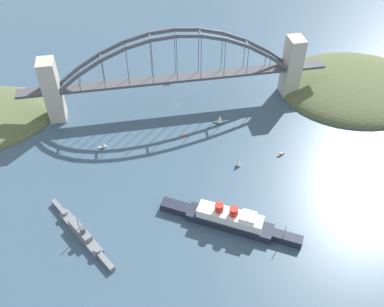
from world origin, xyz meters
The scene contains 11 objects.
ground_plane centered at (0.00, 0.00, 0.00)m, with size 1400.00×1400.00×0.00m, color #385166.
harbor_arch_bridge centered at (0.00, 0.00, 31.68)m, with size 285.01×18.49×76.27m.
headland_west_shore centered at (-182.87, 2.88, 0.00)m, with size 153.49×133.99×31.83m.
ocean_liner centered at (-13.83, 149.33, 5.97)m, with size 93.17×58.71×19.20m.
naval_cruiser centered at (89.03, 139.86, 3.21)m, with size 44.09×68.01×17.91m.
seaplane_taxiing_near_bridge centered at (2.83, -38.89, 2.01)m, with size 9.47×7.67×4.79m.
small_boat_0 centered at (-33.76, 35.21, 4.54)m, with size 9.01×5.99×9.70m.
small_boat_2 centered at (-36.09, 92.31, 3.74)m, with size 4.69×7.15×7.88m.
small_boat_3 centered at (72.03, 49.68, 3.36)m, with size 7.59×4.51×7.26m.
small_boat_4 centered at (-74.85, 86.41, 0.83)m, with size 6.94×4.28×2.29m.
channel_marker_buoy centered at (2.03, 47.68, 1.12)m, with size 2.20×2.20×2.75m.
Camera 1 is at (44.47, 323.87, 239.81)m, focal length 38.93 mm.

